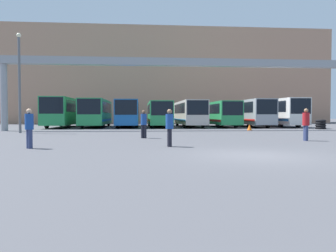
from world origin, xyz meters
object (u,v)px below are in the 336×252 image
at_px(bus_slot_3, 159,113).
at_px(tire_stack, 321,124).
at_px(bus_slot_0, 64,111).
at_px(pedestrian_mid_right, 29,127).
at_px(bus_slot_1, 96,112).
at_px(bus_slot_7, 277,111).
at_px(lamp_post, 19,79).
at_px(bus_slot_5, 220,113).
at_px(pedestrian_near_center, 170,127).
at_px(traffic_cone, 250,127).
at_px(bus_slot_4, 189,112).
at_px(pedestrian_near_left, 306,124).
at_px(bus_slot_6, 250,112).
at_px(pedestrian_far_center, 144,123).
at_px(bus_slot_2, 128,112).

xyz_separation_m(bus_slot_3, tire_stack, (16.07, -7.61, -1.23)).
distance_m(bus_slot_0, pedestrian_mid_right, 24.99).
bearing_deg(bus_slot_1, bus_slot_7, 1.05).
bearing_deg(lamp_post, bus_slot_0, 86.43).
xyz_separation_m(bus_slot_3, lamp_post, (-11.87, -12.29, 2.63)).
bearing_deg(bus_slot_5, lamp_post, -148.74).
distance_m(pedestrian_near_center, traffic_cone, 17.54).
relative_size(bus_slot_4, bus_slot_5, 1.13).
relative_size(bus_slot_3, tire_stack, 11.33).
bearing_deg(bus_slot_3, pedestrian_near_center, -92.15).
bearing_deg(lamp_post, bus_slot_7, 25.05).
bearing_deg(pedestrian_mid_right, bus_slot_4, -65.94).
bearing_deg(pedestrian_near_left, bus_slot_7, 167.02).
relative_size(bus_slot_6, lamp_post, 1.40).
distance_m(bus_slot_4, pedestrian_near_left, 22.26).
height_order(bus_slot_5, pedestrian_far_center, bus_slot_5).
bearing_deg(traffic_cone, bus_slot_5, 93.76).
height_order(bus_slot_1, traffic_cone, bus_slot_1).
relative_size(bus_slot_2, bus_slot_3, 1.00).
bearing_deg(bus_slot_4, bus_slot_2, -179.12).
bearing_deg(lamp_post, pedestrian_near_left, -26.92).
xyz_separation_m(bus_slot_3, bus_slot_4, (3.71, 0.13, 0.06)).
bearing_deg(lamp_post, pedestrian_far_center, -34.51).
height_order(bus_slot_1, bus_slot_5, bus_slot_1).
xyz_separation_m(bus_slot_0, bus_slot_2, (7.41, 0.25, -0.13)).
relative_size(bus_slot_7, pedestrian_far_center, 6.98).
bearing_deg(pedestrian_near_center, lamp_post, 38.69).
relative_size(pedestrian_near_center, traffic_cone, 2.97).
relative_size(pedestrian_far_center, pedestrian_near_center, 1.01).
distance_m(bus_slot_4, lamp_post, 20.09).
relative_size(pedestrian_near_left, tire_stack, 1.74).
xyz_separation_m(bus_slot_7, lamp_post, (-26.70, -12.48, 2.43)).
bearing_deg(bus_slot_3, pedestrian_near_left, -72.26).
height_order(bus_slot_5, bus_slot_7, bus_slot_7).
distance_m(bus_slot_1, bus_slot_3, 7.42).
distance_m(bus_slot_3, traffic_cone, 12.47).
relative_size(bus_slot_4, bus_slot_7, 0.99).
height_order(bus_slot_2, pedestrian_near_center, bus_slot_2).
height_order(bus_slot_4, pedestrian_far_center, bus_slot_4).
height_order(bus_slot_1, bus_slot_3, bus_slot_1).
distance_m(bus_slot_5, tire_stack, 11.22).
bearing_deg(bus_slot_3, bus_slot_4, 2.08).
bearing_deg(bus_slot_6, bus_slot_7, 8.00).
distance_m(bus_slot_5, bus_slot_6, 3.72).
bearing_deg(pedestrian_mid_right, pedestrian_far_center, -83.36).
bearing_deg(pedestrian_far_center, bus_slot_3, -72.80).
height_order(bus_slot_4, bus_slot_7, bus_slot_7).
relative_size(traffic_cone, tire_stack, 0.56).
height_order(bus_slot_3, pedestrian_mid_right, bus_slot_3).
xyz_separation_m(bus_slot_1, tire_stack, (23.48, -7.39, -1.36)).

